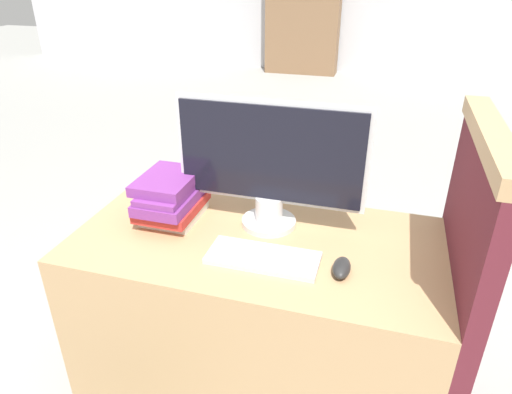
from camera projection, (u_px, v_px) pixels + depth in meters
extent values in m
cube|color=tan|center=(256.00, 324.00, 1.65)|extent=(1.19, 0.62, 0.74)
cube|color=#5B1E28|center=(448.00, 315.00, 1.42)|extent=(0.05, 0.65, 1.12)
cube|color=tan|center=(492.00, 138.00, 1.15)|extent=(0.07, 0.65, 0.05)
cylinder|color=silver|center=(269.00, 222.00, 1.55)|extent=(0.18, 0.18, 0.02)
cylinder|color=silver|center=(269.00, 208.00, 1.53)|extent=(0.09, 0.09, 0.08)
cube|color=silver|center=(270.00, 153.00, 1.44)|extent=(0.62, 0.01, 0.34)
cube|color=black|center=(270.00, 153.00, 1.44)|extent=(0.59, 0.02, 0.31)
cube|color=silver|center=(263.00, 258.00, 1.37)|extent=(0.34, 0.14, 0.02)
ellipsoid|color=#262626|center=(342.00, 268.00, 1.31)|extent=(0.05, 0.10, 0.04)
cube|color=silver|center=(175.00, 213.00, 1.60)|extent=(0.17, 0.20, 0.03)
cube|color=#B72D28|center=(173.00, 206.00, 1.58)|extent=(0.19, 0.25, 0.03)
cube|color=#7A3384|center=(171.00, 198.00, 1.56)|extent=(0.17, 0.27, 0.04)
cube|color=#7A3384|center=(169.00, 191.00, 1.54)|extent=(0.15, 0.24, 0.02)
cube|color=#7A3384|center=(167.00, 181.00, 1.55)|extent=(0.18, 0.24, 0.03)
cube|color=#846042|center=(303.00, 10.00, 6.73)|extent=(1.08, 0.32, 1.82)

